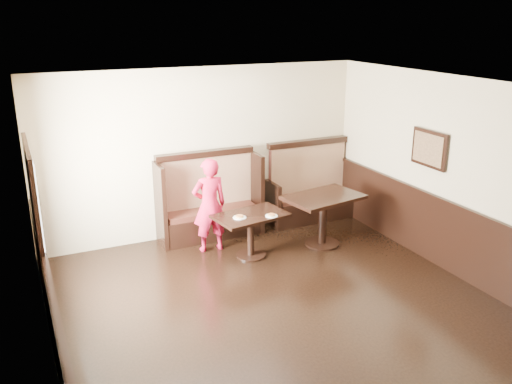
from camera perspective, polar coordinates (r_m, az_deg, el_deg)
ground at (r=6.62m, az=5.35°, el=-14.65°), size 7.00×7.00×0.00m
room_shell at (r=6.38m, az=1.90°, el=-9.01°), size 7.00×7.00×7.00m
booth_main at (r=9.09m, az=-4.96°, el=-1.49°), size 1.75×0.72×1.45m
booth_neighbor at (r=9.89m, az=5.71°, el=-0.14°), size 1.65×0.72×1.45m
table_main at (r=8.28m, az=-0.56°, el=-3.42°), size 1.17×0.83×0.69m
table_neighbor at (r=8.74m, az=7.09°, el=-1.71°), size 1.32×0.99×0.84m
child at (r=8.46m, az=-4.92°, el=-1.39°), size 0.56×0.38×1.51m
pizza_plate_left at (r=8.09m, az=-1.74°, el=-2.64°), size 0.20×0.20×0.04m
pizza_plate_right at (r=8.15m, az=1.64°, el=-2.47°), size 0.19×0.19×0.03m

